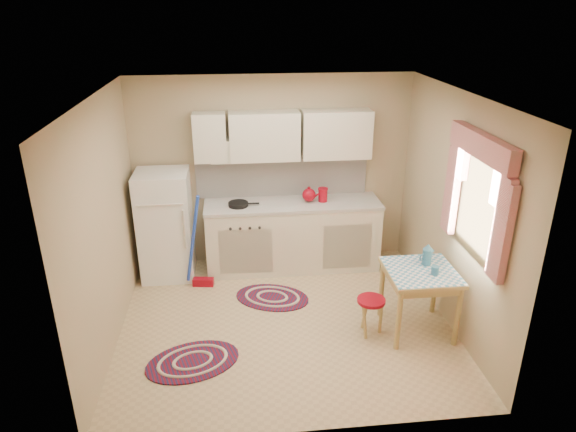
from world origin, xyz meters
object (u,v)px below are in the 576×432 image
object	(u,v)px
fridge	(166,225)
stool	(370,316)
base_cabinets	(293,236)
table	(418,300)

from	to	relation	value
fridge	stool	size ratio (longest dim) A/B	3.33
base_cabinets	stool	world-z (taller)	base_cabinets
table	stool	size ratio (longest dim) A/B	1.71
base_cabinets	table	bearing A→B (deg)	-53.86
fridge	base_cabinets	bearing A→B (deg)	1.76
fridge	base_cabinets	world-z (taller)	fridge
fridge	stool	xyz separation A→B (m)	(2.27, -1.56, -0.49)
base_cabinets	table	world-z (taller)	base_cabinets
base_cabinets	stool	size ratio (longest dim) A/B	5.36
table	base_cabinets	bearing A→B (deg)	126.14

